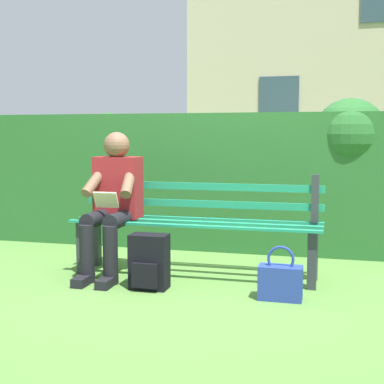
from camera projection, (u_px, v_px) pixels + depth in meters
The scene contains 7 objects.
ground at pixel (195, 276), 4.55m from camera, with size 60.00×60.00×0.00m, color #517F38.
park_bench at pixel (197, 223), 4.56m from camera, with size 2.07×0.45×0.85m.
person_seated at pixel (113, 199), 4.56m from camera, with size 0.44×0.73×1.19m.
hedge_backdrop at pixel (212, 176), 5.78m from camera, with size 4.73×0.84×1.52m.
building_facade at pixel (377, 43), 13.27m from camera, with size 8.73×3.05×6.74m.
backpack at pixel (149, 262), 4.16m from camera, with size 0.29×0.24×0.42m.
handbag at pixel (280, 281), 3.89m from camera, with size 0.31×0.15×0.39m.
Camera 1 is at (-1.11, 4.31, 1.17)m, focal length 51.26 mm.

